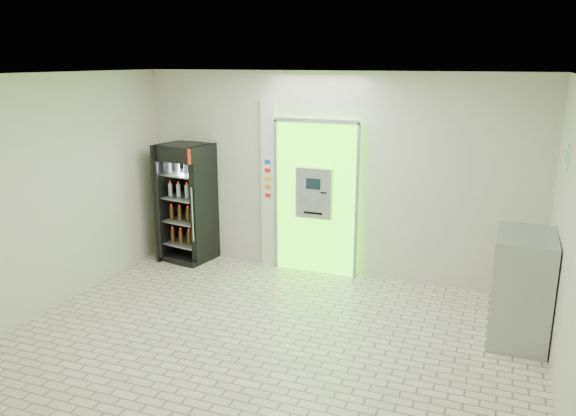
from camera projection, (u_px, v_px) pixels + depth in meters
The scene contains 7 objects.
ground at pixel (265, 344), 6.40m from camera, with size 6.00×6.00×0.00m, color beige.
room_shell at pixel (264, 187), 5.93m from camera, with size 6.00×6.00×6.00m.
atm_assembly at pixel (316, 197), 8.35m from camera, with size 1.30×0.24×2.33m.
pillar at pixel (269, 184), 8.62m from camera, with size 0.22×0.11×2.60m.
beverage_cooler at pixel (187, 205), 8.94m from camera, with size 0.81×0.77×1.89m.
steel_cabinet at pixel (522, 287), 6.40m from camera, with size 0.66×0.96×1.27m.
exit_sign at pixel (567, 157), 6.08m from camera, with size 0.02×0.22×0.26m.
Camera 1 is at (2.33, -5.31, 3.15)m, focal length 35.00 mm.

